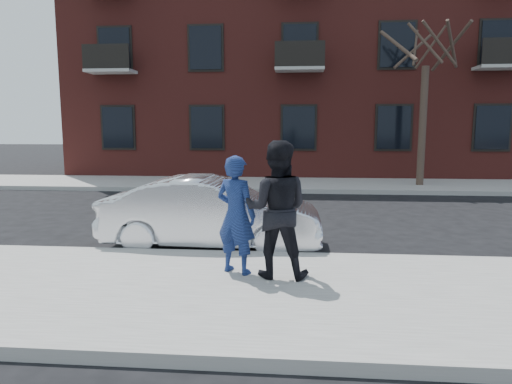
# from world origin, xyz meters

# --- Properties ---
(ground) EXTENTS (100.00, 100.00, 0.00)m
(ground) POSITION_xyz_m (0.00, 0.00, 0.00)
(ground) COLOR black
(ground) RESTS_ON ground
(near_sidewalk) EXTENTS (50.00, 3.50, 0.15)m
(near_sidewalk) POSITION_xyz_m (0.00, -0.25, 0.07)
(near_sidewalk) COLOR gray
(near_sidewalk) RESTS_ON ground
(near_curb) EXTENTS (50.00, 0.10, 0.15)m
(near_curb) POSITION_xyz_m (0.00, 1.55, 0.07)
(near_curb) COLOR #999691
(near_curb) RESTS_ON ground
(far_sidewalk) EXTENTS (50.00, 3.50, 0.15)m
(far_sidewalk) POSITION_xyz_m (0.00, 11.25, 0.07)
(far_sidewalk) COLOR gray
(far_sidewalk) RESTS_ON ground
(far_curb) EXTENTS (50.00, 0.10, 0.15)m
(far_curb) POSITION_xyz_m (0.00, 9.45, 0.07)
(far_curb) COLOR #999691
(far_curb) RESTS_ON ground
(apartment_building) EXTENTS (24.30, 10.30, 12.30)m
(apartment_building) POSITION_xyz_m (2.00, 18.00, 6.16)
(apartment_building) COLOR maroon
(apartment_building) RESTS_ON ground
(street_tree) EXTENTS (3.60, 3.60, 6.80)m
(street_tree) POSITION_xyz_m (4.50, 11.00, 5.52)
(street_tree) COLOR #33251E
(street_tree) RESTS_ON far_sidewalk
(silver_sedan) EXTENTS (4.03, 1.43, 1.32)m
(silver_sedan) POSITION_xyz_m (-1.54, 2.30, 0.66)
(silver_sedan) COLOR silver
(silver_sedan) RESTS_ON ground
(man_hoodie) EXTENTS (0.73, 0.63, 1.70)m
(man_hoodie) POSITION_xyz_m (-0.85, 0.45, 1.00)
(man_hoodie) COLOR navy
(man_hoodie) RESTS_ON near_sidewalk
(man_peacoat) EXTENTS (0.97, 0.77, 1.91)m
(man_peacoat) POSITION_xyz_m (-0.27, 0.35, 1.11)
(man_peacoat) COLOR black
(man_peacoat) RESTS_ON near_sidewalk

